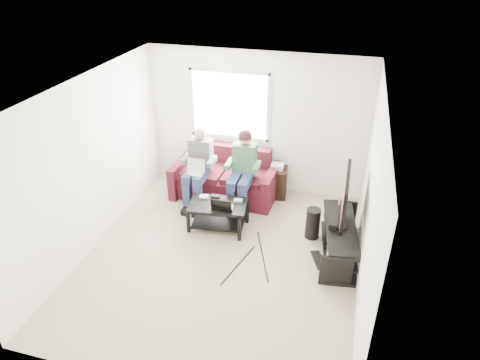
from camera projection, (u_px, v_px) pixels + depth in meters
The scene contains 26 objects.
floor at pixel (221, 257), 6.48m from camera, with size 4.50×4.50×0.00m, color tan.
ceiling at pixel (216, 91), 5.20m from camera, with size 4.50×4.50×0.00m, color white.
wall_back at pixel (257, 123), 7.73m from camera, with size 4.50×4.50×0.00m, color white.
wall_front at pixel (146, 300), 3.95m from camera, with size 4.50×4.50×0.00m, color white.
wall_left at pixel (90, 165), 6.29m from camera, with size 4.50×4.50×0.00m, color white.
wall_right at pixel (370, 204), 5.39m from camera, with size 4.50×4.50×0.00m, color white.
window at pixel (230, 105), 7.68m from camera, with size 1.48×0.04×1.28m.
sofa at pixel (226, 179), 7.92m from camera, with size 1.92×0.98×0.88m.
person_left at pixel (198, 164), 7.52m from camera, with size 0.40×0.71×1.36m.
person_right at pixel (243, 166), 7.32m from camera, with size 0.40×0.71×1.41m.
laptop_silver at pixel (195, 170), 7.36m from camera, with size 0.32×0.22×0.24m, color silver, non-canonical shape.
coffee_table at pixel (218, 210), 6.99m from camera, with size 0.99×0.67×0.46m.
laptop_black at pixel (223, 201), 6.77m from camera, with size 0.34×0.24×0.24m, color black, non-canonical shape.
controller_a at pixel (204, 197), 7.08m from camera, with size 0.14×0.09×0.04m, color silver.
controller_b at pixel (215, 196), 7.09m from camera, with size 0.14×0.09×0.04m, color black.
controller_c at pixel (238, 201), 6.98m from camera, with size 0.14×0.09×0.04m, color gray.
tv_stand at pixel (339, 241), 6.46m from camera, with size 0.65×1.55×0.50m.
tv at pixel (345, 197), 6.19m from camera, with size 0.12×1.10×0.81m.
soundbar at pixel (334, 219), 6.41m from camera, with size 0.12×0.50×0.10m, color black.
drink_cup at pixel (341, 201), 6.84m from camera, with size 0.08×0.08×0.12m, color #966540.
console_white at pixel (338, 254), 6.09m from camera, with size 0.30×0.22×0.06m, color silver.
console_grey at pixel (341, 226), 6.67m from camera, with size 0.34×0.26×0.08m, color gray.
console_black at pixel (340, 239), 6.38m from camera, with size 0.38×0.30×0.07m, color black.
subwoofer at pixel (313, 223), 6.80m from camera, with size 0.23×0.23×0.52m, color black.
keyboard_floor at pixel (318, 260), 6.41m from camera, with size 0.14×0.42×0.02m, color black.
end_table at pixel (276, 182), 7.89m from camera, with size 0.38×0.38×0.66m.
Camera 1 is at (1.60, -4.81, 4.22)m, focal length 32.00 mm.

